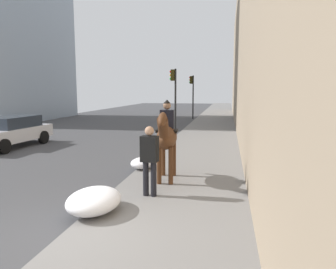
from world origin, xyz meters
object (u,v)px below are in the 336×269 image
(traffic_light_far_curb, at_px, (192,90))
(car_near_lane, at_px, (10,131))
(pedestrian_greeting, at_px, (150,156))
(mounted_horse_near, at_px, (166,136))
(traffic_light_near_curb, at_px, (174,90))

(traffic_light_far_curb, bearing_deg, car_near_lane, 158.03)
(pedestrian_greeting, height_order, car_near_lane, pedestrian_greeting)
(mounted_horse_near, relative_size, pedestrian_greeting, 1.34)
(mounted_horse_near, relative_size, traffic_light_far_curb, 0.57)
(traffic_light_far_curb, bearing_deg, traffic_light_near_curb, 179.44)
(car_near_lane, height_order, traffic_light_near_curb, traffic_light_near_curb)
(traffic_light_far_curb, bearing_deg, pedestrian_greeting, -176.23)
(car_near_lane, bearing_deg, traffic_light_far_curb, 160.62)
(pedestrian_greeting, bearing_deg, traffic_light_near_curb, 13.94)
(pedestrian_greeting, xyz_separation_m, traffic_light_far_curb, (22.58, 1.49, 1.58))
(car_near_lane, bearing_deg, traffic_light_near_curb, 139.34)
(mounted_horse_near, distance_m, car_near_lane, 9.51)
(pedestrian_greeting, height_order, traffic_light_far_curb, traffic_light_far_curb)
(mounted_horse_near, relative_size, car_near_lane, 0.50)
(car_near_lane, bearing_deg, pedestrian_greeting, 56.46)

